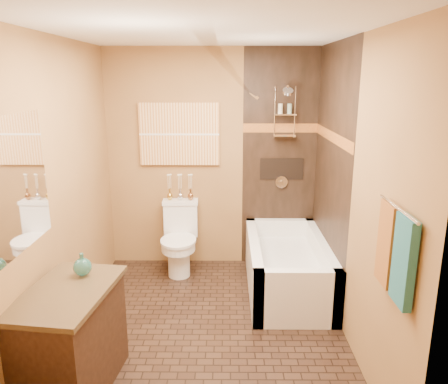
{
  "coord_description": "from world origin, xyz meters",
  "views": [
    {
      "loc": [
        0.17,
        -3.44,
        2.18
      ],
      "look_at": [
        0.14,
        0.4,
        1.16
      ],
      "focal_mm": 35.0,
      "sensor_mm": 36.0,
      "label": 1
    }
  ],
  "objects_px": {
    "bathtub": "(287,271)",
    "vanity": "(70,341)",
    "toilet": "(180,238)",
    "sunset_painting": "(179,134)"
  },
  "relations": [
    {
      "from": "bathtub",
      "to": "vanity",
      "type": "relative_size",
      "value": 1.59
    },
    {
      "from": "toilet",
      "to": "vanity",
      "type": "height_order",
      "value": "toilet"
    },
    {
      "from": "sunset_painting",
      "to": "bathtub",
      "type": "xyz_separation_m",
      "value": [
        1.17,
        -0.73,
        -1.33
      ]
    },
    {
      "from": "sunset_painting",
      "to": "toilet",
      "type": "height_order",
      "value": "sunset_painting"
    },
    {
      "from": "bathtub",
      "to": "toilet",
      "type": "distance_m",
      "value": 1.27
    },
    {
      "from": "sunset_painting",
      "to": "toilet",
      "type": "xyz_separation_m",
      "value": [
        0.0,
        -0.27,
        -1.15
      ]
    },
    {
      "from": "bathtub",
      "to": "toilet",
      "type": "relative_size",
      "value": 1.87
    },
    {
      "from": "toilet",
      "to": "vanity",
      "type": "bearing_deg",
      "value": -108.57
    },
    {
      "from": "sunset_painting",
      "to": "vanity",
      "type": "xyz_separation_m",
      "value": [
        -0.56,
        -2.24,
        -1.16
      ]
    },
    {
      "from": "bathtub",
      "to": "toilet",
      "type": "bearing_deg",
      "value": 158.5
    }
  ]
}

